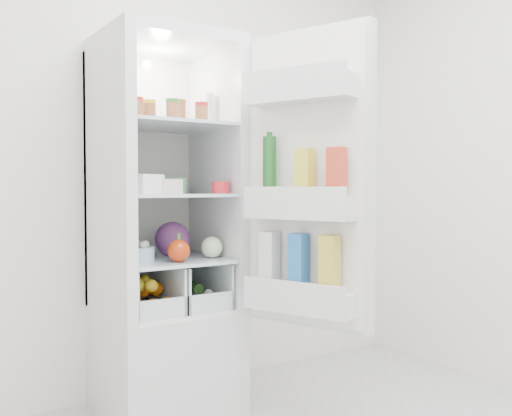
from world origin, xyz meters
TOP-DOWN VIEW (x-y plane):
  - room_walls at (0.00, 0.00)m, footprint 3.02×3.02m
  - refrigerator at (-0.20, 1.25)m, footprint 0.60×0.60m
  - shelf_low at (-0.20, 1.19)m, footprint 0.49×0.53m
  - shelf_mid at (-0.20, 1.19)m, footprint 0.49×0.53m
  - shelf_top at (-0.20, 1.19)m, footprint 0.49×0.53m
  - crisper_left at (-0.32, 1.19)m, footprint 0.23×0.46m
  - crisper_right at (-0.08, 1.19)m, footprint 0.23×0.46m
  - condiment_jars at (-0.24, 1.07)m, footprint 0.38×0.16m
  - squeeze_bottle at (0.01, 1.15)m, footprint 0.06×0.06m
  - tub_white at (-0.37, 1.06)m, footprint 0.18×0.18m
  - tub_cream at (-0.25, 1.08)m, footprint 0.14×0.14m
  - tin_red at (-0.01, 1.00)m, footprint 0.09×0.09m
  - foil_tray at (-0.25, 1.35)m, footprint 0.19×0.15m
  - tub_green at (-0.14, 1.22)m, footprint 0.14×0.16m
  - red_cabbage at (-0.15, 1.22)m, footprint 0.17×0.17m
  - bell_pepper at (-0.21, 1.02)m, footprint 0.10×0.10m
  - mushroom_bowl at (-0.36, 1.13)m, footprint 0.17×0.17m
  - salad_bag at (-0.02, 1.07)m, footprint 0.10×0.10m
  - citrus_pile at (-0.33, 1.15)m, footprint 0.20×0.31m
  - veg_pile at (-0.07, 1.18)m, footprint 0.16×0.30m
  - fridge_door at (0.21, 0.63)m, footprint 0.36×0.58m

SIDE VIEW (x-z plane):
  - veg_pile at x=-0.07m, z-range 0.51..0.61m
  - citrus_pile at x=-0.33m, z-range 0.51..0.67m
  - crisper_left at x=-0.32m, z-range 0.50..0.72m
  - crisper_right at x=-0.08m, z-range 0.50..0.72m
  - refrigerator at x=-0.20m, z-range -0.23..1.57m
  - shelf_low at x=-0.20m, z-range 0.73..0.75m
  - mushroom_bowl at x=-0.36m, z-range 0.75..0.81m
  - salad_bag at x=-0.02m, z-range 0.75..0.85m
  - bell_pepper at x=-0.21m, z-range 0.75..0.85m
  - red_cabbage at x=-0.15m, z-range 0.75..0.92m
  - shelf_mid at x=-0.20m, z-range 1.04..1.06m
  - foil_tray at x=-0.25m, z-range 1.06..1.10m
  - tin_red at x=-0.01m, z-range 1.06..1.11m
  - tub_cream at x=-0.25m, z-range 1.06..1.12m
  - fridge_door at x=0.21m, z-range 0.44..1.74m
  - tub_green at x=-0.14m, z-range 1.06..1.13m
  - tub_white at x=-0.37m, z-range 1.06..1.14m
  - shelf_top at x=-0.20m, z-range 1.37..1.39m
  - condiment_jars at x=-0.24m, z-range 1.39..1.47m
  - squeeze_bottle at x=0.01m, z-range 1.39..1.54m
  - room_walls at x=0.00m, z-range 0.29..2.90m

